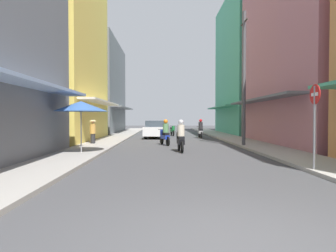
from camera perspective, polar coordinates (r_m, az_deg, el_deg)
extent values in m
plane|color=#424244|center=(20.94, 1.23, -3.02)|extent=(92.53, 92.53, 0.00)
cube|color=#9E9991|center=(21.26, -11.35, -2.81)|extent=(2.19, 50.06, 0.12)
cube|color=#ADA89E|center=(21.62, 13.59, -2.76)|extent=(2.19, 50.06, 0.12)
cube|color=#8CA5CC|center=(10.36, -26.35, 7.75)|extent=(1.10, 11.67, 0.12)
cube|color=#EFD159|center=(23.67, -21.06, 12.95)|extent=(6.00, 10.18, 12.78)
cube|color=silver|center=(22.28, -12.46, 4.43)|extent=(1.10, 9.16, 0.12)
cube|color=slate|center=(34.85, -14.25, 6.99)|extent=(6.00, 11.90, 10.03)
cube|color=slate|center=(34.08, -8.48, 3.41)|extent=(1.10, 10.71, 0.12)
cube|color=#B7727F|center=(21.63, 26.28, 15.82)|extent=(6.00, 12.11, 14.11)
cube|color=slate|center=(19.62, 16.99, 4.80)|extent=(1.10, 10.90, 0.12)
cube|color=#4CB28C|center=(33.15, 16.00, 10.78)|extent=(6.00, 11.56, 14.07)
cube|color=#4CB28C|center=(31.89, 9.91, 3.54)|extent=(1.10, 10.40, 0.12)
cylinder|color=black|center=(25.60, 5.96, -1.58)|extent=(0.08, 0.56, 0.56)
cylinder|color=black|center=(24.37, 6.34, -1.73)|extent=(0.08, 0.56, 0.56)
cube|color=#B2B2B7|center=(24.92, 6.16, -1.15)|extent=(0.29, 1.00, 0.24)
cube|color=black|center=(24.72, 6.23, -0.71)|extent=(0.28, 0.56, 0.14)
cylinder|color=#B2B2B7|center=(25.46, 6.00, -0.65)|extent=(0.28, 0.28, 0.45)
cylinder|color=black|center=(25.45, 6.00, -0.08)|extent=(0.55, 0.03, 0.03)
cylinder|color=#262628|center=(24.76, 6.21, 0.10)|extent=(0.34, 0.34, 0.55)
sphere|color=red|center=(24.75, 6.22, 1.03)|extent=(0.26, 0.26, 0.26)
cylinder|color=black|center=(18.92, -1.20, -2.65)|extent=(0.24, 0.56, 0.56)
cylinder|color=black|center=(17.73, -0.02, -2.92)|extent=(0.24, 0.56, 0.56)
cube|color=#1E38B7|center=(18.26, -0.58, -2.10)|extent=(0.56, 1.04, 0.24)
cube|color=black|center=(18.06, -0.39, -1.51)|extent=(0.43, 0.62, 0.14)
cylinder|color=#1E38B7|center=(18.77, -1.09, -1.39)|extent=(0.28, 0.28, 0.45)
cylinder|color=black|center=(18.76, -1.09, -0.63)|extent=(0.53, 0.19, 0.03)
cylinder|color=#598C59|center=(18.09, -0.44, -0.39)|extent=(0.34, 0.34, 0.55)
sphere|color=orange|center=(18.08, -0.44, 0.87)|extent=(0.26, 0.26, 0.26)
cylinder|color=black|center=(15.36, 2.10, -3.61)|extent=(0.12, 0.56, 0.56)
cylinder|color=black|center=(14.12, 2.70, -4.05)|extent=(0.12, 0.56, 0.56)
cube|color=black|center=(14.67, 2.41, -2.98)|extent=(0.34, 1.02, 0.24)
cube|color=black|center=(14.46, 2.51, -2.25)|extent=(0.31, 0.58, 0.14)
cylinder|color=black|center=(15.20, 2.15, -2.07)|extent=(0.28, 0.28, 0.45)
cylinder|color=black|center=(15.19, 2.15, -1.13)|extent=(0.55, 0.06, 0.03)
cylinder|color=beige|center=(14.49, 2.48, -0.86)|extent=(0.34, 0.34, 0.55)
sphere|color=#B2B2B7|center=(14.48, 2.49, 0.72)|extent=(0.26, 0.26, 0.26)
cylinder|color=black|center=(27.56, 1.05, -1.35)|extent=(0.15, 0.57, 0.56)
cylinder|color=black|center=(28.79, 0.63, -1.23)|extent=(0.15, 0.57, 0.56)
cube|color=#197233|center=(28.21, 0.82, -0.84)|extent=(0.41, 1.03, 0.24)
cube|color=black|center=(28.40, 0.75, -0.42)|extent=(0.35, 0.59, 0.14)
cylinder|color=#197233|center=(27.66, 1.00, -0.47)|extent=(0.28, 0.28, 0.45)
cylinder|color=black|center=(27.65, 1.00, 0.05)|extent=(0.55, 0.10, 0.03)
cube|color=silver|center=(24.87, -2.16, -0.92)|extent=(2.09, 4.23, 0.70)
cube|color=#333D47|center=(24.70, -2.20, 0.34)|extent=(1.76, 2.22, 0.60)
cylinder|color=black|center=(26.21, -3.52, -1.41)|extent=(0.23, 0.65, 0.64)
cylinder|color=black|center=(26.06, -0.25, -1.43)|extent=(0.23, 0.65, 0.64)
cylinder|color=black|center=(23.73, -4.27, -1.72)|extent=(0.23, 0.65, 0.64)
cylinder|color=black|center=(23.57, -0.65, -1.73)|extent=(0.23, 0.65, 0.64)
cylinder|color=#262628|center=(18.72, -14.08, -2.51)|extent=(0.28, 0.28, 0.70)
cylinder|color=#BF8C3F|center=(18.69, -14.09, -0.52)|extent=(0.34, 0.34, 0.60)
sphere|color=tan|center=(18.68, -14.10, 0.82)|extent=(0.22, 0.22, 0.22)
cone|color=#D1B77A|center=(18.68, -14.10, 1.13)|extent=(0.44, 0.44, 0.16)
cylinder|color=#99999E|center=(13.88, -16.18, -0.76)|extent=(0.05, 0.05, 2.23)
cone|color=#335999|center=(13.88, -16.21, 3.63)|extent=(2.37, 2.37, 0.45)
cylinder|color=#4C4C4F|center=(17.68, 14.25, 8.55)|extent=(0.20, 0.20, 7.67)
cylinder|color=#3F382D|center=(18.37, 14.32, 18.61)|extent=(0.08, 1.20, 0.08)
cylinder|color=gray|center=(9.92, 26.07, -0.64)|extent=(0.07, 0.07, 2.60)
cylinder|color=red|center=(9.93, 26.14, 5.42)|extent=(0.02, 0.60, 0.60)
cube|color=white|center=(9.93, 26.14, 5.42)|extent=(0.03, 0.40, 0.10)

